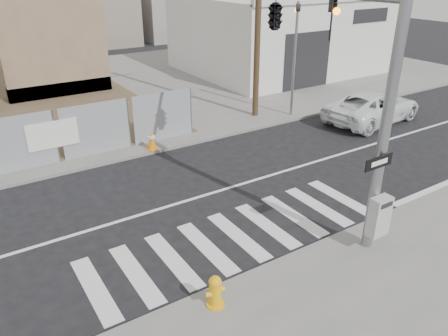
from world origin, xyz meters
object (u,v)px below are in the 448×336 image
signal_pole (308,48)px  suv (373,107)px  fire_hydrant (215,291)px  traffic_cone_d (152,140)px  auto_shop (279,33)px

signal_pole → suv: bearing=26.2°
fire_hydrant → signal_pole: bearing=44.0°
traffic_cone_d → fire_hydrant: bearing=-105.8°
suv → traffic_cone_d: size_ratio=6.60×
auto_shop → fire_hydrant: (-16.00, -17.52, -2.04)m
signal_pole → traffic_cone_d: size_ratio=8.84×
fire_hydrant → auto_shop: bearing=62.5°
auto_shop → suv: 11.55m
signal_pole → traffic_cone_d: (-2.01, 6.27, -4.27)m
signal_pole → fire_hydrant: signal_pole is taller
auto_shop → traffic_cone_d: (-13.51, -8.75, -2.03)m
signal_pole → suv: size_ratio=1.34×
signal_pole → suv: signal_pole is taller
auto_shop → fire_hydrant: bearing=-132.4°
signal_pole → auto_shop: signal_pole is taller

